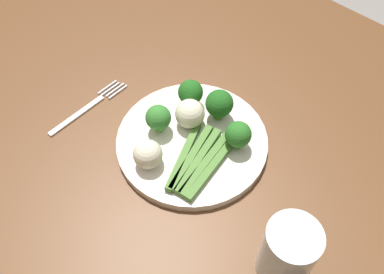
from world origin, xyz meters
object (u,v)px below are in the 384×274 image
broccoli_left (190,93)px  broccoli_front (238,135)px  dining_table (174,163)px  broccoli_front_left (158,118)px  cauliflower_outer_edge (190,114)px  cauliflower_mid (148,154)px  plate (192,141)px  water_glass (288,252)px  fork (88,107)px  asparagus_bundle (198,161)px  broccoli_back (219,104)px

broccoli_left → broccoli_front: size_ratio=1.01×
dining_table → broccoli_left: size_ratio=25.11×
broccoli_front_left → broccoli_front: size_ratio=0.99×
cauliflower_outer_edge → cauliflower_mid: 0.10m
plate → water_glass: (0.24, -0.07, 0.05)m
dining_table → fork: fork is taller
asparagus_bundle → water_glass: (0.20, -0.04, 0.03)m
broccoli_front_left → cauliflower_outer_edge: 0.05m
dining_table → cauliflower_outer_edge: size_ratio=26.96×
dining_table → water_glass: water_glass is taller
broccoli_left → cauliflower_outer_edge: 0.04m
cauliflower_mid → water_glass: 0.25m
dining_table → cauliflower_mid: bearing=-73.3°
asparagus_bundle → cauliflower_outer_edge: bearing=38.8°
dining_table → plate: size_ratio=5.31×
asparagus_bundle → cauliflower_outer_edge: 0.09m
broccoli_front_left → cauliflower_outer_edge: broccoli_front_left is taller
plate → broccoli_back: broccoli_back is taller
plate → asparagus_bundle: 0.05m
cauliflower_outer_edge → broccoli_front: bearing=11.5°
broccoli_front → cauliflower_mid: size_ratio=1.13×
dining_table → asparagus_bundle: asparagus_bundle is taller
dining_table → fork: size_ratio=8.21×
plate → broccoli_front_left: size_ratio=4.82×
dining_table → plate: plate is taller
water_glass → fork: bearing=-179.5°
cauliflower_outer_edge → water_glass: size_ratio=0.47×
broccoli_left → fork: broccoli_left is taller
broccoli_back → cauliflower_mid: broccoli_back is taller
broccoli_front → asparagus_bundle: bearing=-108.6°
broccoli_front → water_glass: bearing=-32.2°
cauliflower_outer_edge → cauliflower_mid: bearing=-85.5°
plate → asparagus_bundle: (0.04, -0.03, 0.01)m
broccoli_left → water_glass: 0.32m
broccoli_front → broccoli_front_left: bearing=-151.7°
dining_table → water_glass: bearing=-12.0°
fork → broccoli_front_left: bearing=-71.8°
fork → cauliflower_mid: bearing=-94.5°
broccoli_front_left → cauliflower_mid: broccoli_front_left is taller
broccoli_back → broccoli_left: size_ratio=1.08×
plate → fork: (-0.19, -0.07, -0.01)m
broccoli_front → cauliflower_outer_edge: bearing=-168.5°
cauliflower_mid → cauliflower_outer_edge: bearing=94.5°
dining_table → broccoli_front: (0.10, 0.05, 0.14)m
plate → broccoli_back: bearing=89.6°
dining_table → broccoli_front_left: (-0.02, -0.01, 0.14)m
cauliflower_mid → plate: bearing=77.9°
broccoli_front_left → asparagus_bundle: bearing=-3.2°
broccoli_front_left → broccoli_front: 0.13m
broccoli_left → broccoli_front: bearing=-6.5°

